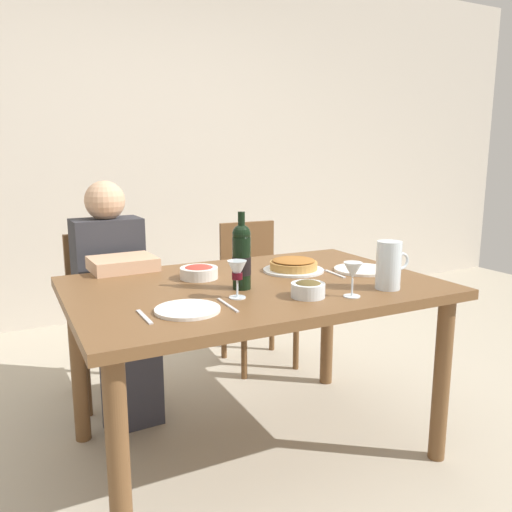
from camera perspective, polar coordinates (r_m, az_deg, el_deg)
ground_plane at (r=2.45m, az=-0.20°, el=-20.53°), size 8.00×8.00×0.00m
back_wall at (r=4.19m, az=-14.24°, el=12.45°), size 8.00×0.10×2.80m
dining_table at (r=2.17m, az=-0.21°, el=-5.38°), size 1.50×1.00×0.76m
wine_bottle at (r=2.03m, az=-1.61°, el=-0.06°), size 0.08×0.08×0.31m
water_pitcher at (r=2.10m, az=14.53°, el=-1.29°), size 0.15×0.10×0.19m
baked_tart at (r=2.36m, az=4.19°, el=-1.04°), size 0.28×0.28×0.06m
salad_bowl at (r=2.23m, az=-6.36°, el=-1.74°), size 0.16×0.16×0.06m
olive_bowl at (r=1.94m, az=5.81°, el=-3.62°), size 0.13×0.13×0.06m
wine_glass_left_diner at (r=1.95m, az=10.70°, el=-1.75°), size 0.07×0.07×0.13m
wine_glass_right_diner at (r=1.90m, az=-2.11°, el=-1.79°), size 0.07×0.07×0.14m
dinner_plate_left_setting at (r=1.78m, az=-7.62°, el=-5.93°), size 0.23×0.23×0.01m
dinner_plate_right_setting at (r=2.41m, az=11.66°, el=-1.50°), size 0.25×0.25×0.01m
fork_left_setting at (r=1.74m, az=-12.31°, el=-6.61°), size 0.02×0.16×0.00m
knife_left_setting at (r=1.83m, az=-3.17°, el=-5.45°), size 0.01×0.18×0.00m
knife_right_setting at (r=2.51m, az=14.35°, el=-1.22°), size 0.03×0.18×0.00m
spoon_right_setting at (r=2.33m, az=8.75°, el=-1.96°), size 0.02×0.16×0.00m
chair_left at (r=2.91m, az=-16.37°, el=-5.03°), size 0.42×0.42×0.87m
diner_left at (r=2.65m, az=-15.35°, el=-3.84°), size 0.35×0.52×1.16m
chair_right at (r=3.20m, az=-0.26°, el=-3.06°), size 0.42×0.42×0.87m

